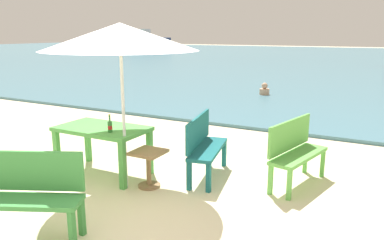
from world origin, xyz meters
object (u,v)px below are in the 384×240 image
(picnic_table_green, at_px, (102,134))
(side_table_wood, at_px, (149,163))
(bench_teal_center, at_px, (204,143))
(bench_green_right, at_px, (26,191))
(beer_bottle_amber, at_px, (110,126))
(boat_ferry, at_px, (144,41))
(patio_umbrella, at_px, (120,37))
(bench_green_left, at_px, (295,148))
(swimmer_person, at_px, (264,90))

(picnic_table_green, relative_size, side_table_wood, 2.59)
(picnic_table_green, distance_m, bench_teal_center, 1.57)
(bench_green_right, bearing_deg, beer_bottle_amber, 98.19)
(bench_teal_center, xyz_separation_m, bench_green_right, (-0.89, -2.46, 0.00))
(bench_green_right, height_order, boat_ferry, boat_ferry)
(patio_umbrella, height_order, bench_teal_center, patio_umbrella)
(bench_green_right, bearing_deg, patio_umbrella, 87.02)
(bench_green_left, distance_m, boat_ferry, 46.77)
(bench_green_right, bearing_deg, picnic_table_green, 106.68)
(swimmer_person, bearing_deg, boat_ferry, 130.93)
(bench_green_right, bearing_deg, side_table_wood, 78.15)
(bench_green_right, distance_m, boat_ferry, 47.80)
(picnic_table_green, distance_m, patio_umbrella, 1.62)
(boat_ferry, bearing_deg, bench_teal_center, -53.93)
(picnic_table_green, relative_size, boat_ferry, 0.20)
(picnic_table_green, height_order, bench_green_left, bench_green_left)
(bench_green_left, height_order, boat_ferry, boat_ferry)
(patio_umbrella, distance_m, bench_green_left, 2.90)
(bench_teal_center, relative_size, bench_green_right, 1.01)
(side_table_wood, distance_m, bench_teal_center, 0.91)
(bench_green_left, bearing_deg, bench_teal_center, -164.20)
(swimmer_person, bearing_deg, bench_teal_center, -79.54)
(side_table_wood, relative_size, bench_teal_center, 0.43)
(boat_ferry, bearing_deg, bench_green_left, -52.39)
(bench_green_left, bearing_deg, swimmer_person, 110.40)
(picnic_table_green, bearing_deg, beer_bottle_amber, -29.95)
(side_table_wood, bearing_deg, beer_bottle_amber, -172.38)
(bench_teal_center, relative_size, boat_ferry, 0.18)
(bench_green_right, xyz_separation_m, swimmer_person, (-0.51, 10.06, -0.30))
(beer_bottle_amber, bearing_deg, picnic_table_green, 150.05)
(beer_bottle_amber, bearing_deg, boat_ferry, 124.36)
(picnic_table_green, relative_size, bench_teal_center, 1.12)
(beer_bottle_amber, relative_size, boat_ferry, 0.04)
(beer_bottle_amber, bearing_deg, side_table_wood, 7.62)
(beer_bottle_amber, relative_size, patio_umbrella, 0.12)
(bench_teal_center, bearing_deg, patio_umbrella, -132.43)
(picnic_table_green, bearing_deg, swimmer_person, 89.73)
(picnic_table_green, xyz_separation_m, patio_umbrella, (0.63, -0.26, 1.47))
(bench_green_left, xyz_separation_m, swimmer_person, (-2.69, 7.24, -0.30))
(boat_ferry, bearing_deg, patio_umbrella, -55.37)
(bench_green_right, bearing_deg, boat_ferry, 123.47)
(side_table_wood, bearing_deg, bench_teal_center, 53.98)
(picnic_table_green, height_order, bench_teal_center, bench_teal_center)
(swimmer_person, bearing_deg, patio_umbrella, -85.99)
(side_table_wood, distance_m, boat_ferry, 46.57)
(side_table_wood, bearing_deg, bench_green_left, 30.92)
(beer_bottle_amber, relative_size, bench_green_left, 0.21)
(bench_teal_center, relative_size, bench_green_left, 1.00)
(swimmer_person, relative_size, boat_ferry, 0.06)
(picnic_table_green, xyz_separation_m, beer_bottle_amber, (0.31, -0.18, 0.20))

